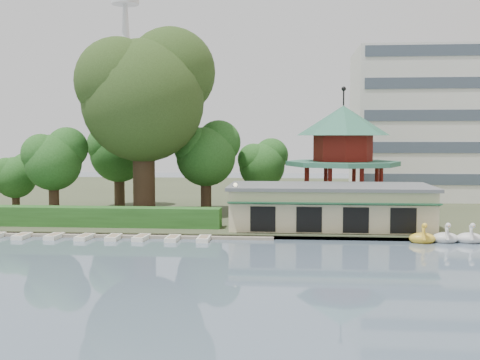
# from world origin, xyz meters

# --- Properties ---
(ground_plane) EXTENTS (220.00, 220.00, 0.00)m
(ground_plane) POSITION_xyz_m (0.00, 0.00, 0.00)
(ground_plane) COLOR slate
(ground_plane) RESTS_ON ground
(shore) EXTENTS (220.00, 70.00, 0.40)m
(shore) POSITION_xyz_m (0.00, 52.00, 0.20)
(shore) COLOR #424930
(shore) RESTS_ON ground
(embankment) EXTENTS (220.00, 0.60, 0.30)m
(embankment) POSITION_xyz_m (0.00, 17.30, 0.15)
(embankment) COLOR gray
(embankment) RESTS_ON ground
(dock) EXTENTS (34.00, 1.60, 0.24)m
(dock) POSITION_xyz_m (-12.00, 17.20, 0.12)
(dock) COLOR gray
(dock) RESTS_ON ground
(boathouse) EXTENTS (18.60, 9.39, 3.90)m
(boathouse) POSITION_xyz_m (10.00, 21.97, 2.37)
(boathouse) COLOR beige
(boathouse) RESTS_ON shore
(pavilion) EXTENTS (12.40, 12.40, 13.50)m
(pavilion) POSITION_xyz_m (12.00, 32.00, 7.48)
(pavilion) COLOR beige
(pavilion) RESTS_ON shore
(broadcast_tower) EXTENTS (8.00, 8.00, 96.00)m
(broadcast_tower) POSITION_xyz_m (-42.00, 140.00, 33.98)
(broadcast_tower) COLOR silver
(broadcast_tower) RESTS_ON ground
(hedge) EXTENTS (30.00, 2.00, 1.80)m
(hedge) POSITION_xyz_m (-15.00, 20.50, 1.30)
(hedge) COLOR #285E21
(hedge) RESTS_ON shore
(lamp_post) EXTENTS (0.36, 0.36, 4.28)m
(lamp_post) POSITION_xyz_m (1.50, 19.00, 3.34)
(lamp_post) COLOR black
(lamp_post) RESTS_ON shore
(big_tree) EXTENTS (14.04, 13.08, 19.99)m
(big_tree) POSITION_xyz_m (-8.83, 28.21, 13.49)
(big_tree) COLOR #3A281C
(big_tree) RESTS_ON shore
(small_trees) EXTENTS (38.63, 16.47, 10.57)m
(small_trees) POSITION_xyz_m (-12.13, 32.04, 6.56)
(small_trees) COLOR #3A281C
(small_trees) RESTS_ON shore
(moored_rowboats) EXTENTS (27.35, 2.67, 0.36)m
(moored_rowboats) POSITION_xyz_m (-13.98, 15.79, 0.18)
(moored_rowboats) COLOR white
(moored_rowboats) RESTS_ON ground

